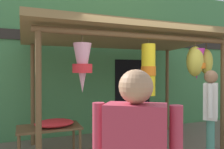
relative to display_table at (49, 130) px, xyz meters
The scene contains 6 objects.
shop_facade 2.75m from the display_table, 45.86° to the left, with size 10.83×0.29×4.09m.
market_stall_canopy 2.33m from the display_table, ahead, with size 4.13×2.42×2.52m.
display_table is the anchor object (origin of this frame).
flower_heap_on_table 0.20m from the display_table, 39.99° to the right, with size 0.70×0.49×0.14m.
folding_chair 1.68m from the display_table, 45.60° to the right, with size 0.46×0.46×0.84m.
vendor_in_orange 2.93m from the display_table, 25.17° to the right, with size 0.47×0.43×1.68m.
Camera 1 is at (-2.07, -3.41, 1.65)m, focal length 36.06 mm.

